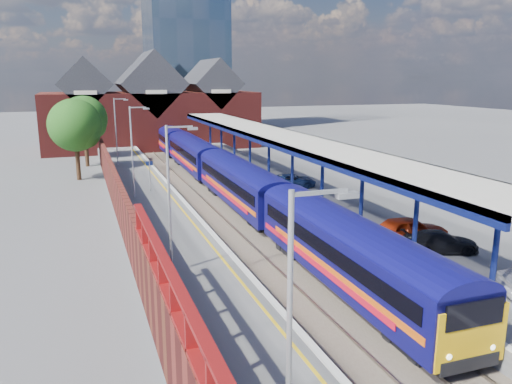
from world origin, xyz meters
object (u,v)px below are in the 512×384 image
lamp_post_b (172,190)px  parked_car_red (409,230)px  lamp_post_a (295,333)px  parked_car_blue (292,180)px  platform_sign (150,171)px  lamp_post_c (134,146)px  lamp_post_d (117,127)px  parked_car_dark (440,242)px  train (214,165)px

lamp_post_b → parked_car_red: size_ratio=1.59×
lamp_post_a → parked_car_blue: 32.40m
platform_sign → lamp_post_c: bearing=-124.3°
lamp_post_c → parked_car_red: lamp_post_c is taller
lamp_post_d → platform_sign: size_ratio=2.80×
lamp_post_d → parked_car_red: (13.20, -32.15, -3.24)m
lamp_post_c → parked_car_dark: lamp_post_c is taller
parked_car_blue → lamp_post_a: bearing=174.9°
lamp_post_a → lamp_post_d: 46.00m
lamp_post_b → parked_car_blue: lamp_post_b is taller
platform_sign → parked_car_red: bearing=-56.9°
lamp_post_a → parked_car_blue: lamp_post_a is taller
parked_car_blue → lamp_post_b: bearing=158.8°
parked_car_blue → train: bearing=56.4°
parked_car_red → parked_car_blue: (-0.28, 15.65, -0.19)m
lamp_post_b → platform_sign: 18.20m
lamp_post_d → parked_car_blue: (12.93, -16.49, -3.43)m
lamp_post_a → parked_car_dark: 18.63m
platform_sign → parked_car_blue: (11.57, -2.49, -1.13)m
train → parked_car_red: (5.35, -22.19, -0.37)m
train → lamp_post_c: bearing=-142.4°
platform_sign → parked_car_blue: bearing=-12.2°
lamp_post_a → lamp_post_c: 30.00m
lamp_post_d → lamp_post_c: bearing=-90.0°
platform_sign → lamp_post_d: bearing=95.6°
train → lamp_post_a: size_ratio=9.42×
lamp_post_a → platform_sign: bearing=87.6°
platform_sign → parked_car_red: (11.84, -18.15, -0.94)m
lamp_post_c → parked_car_blue: 13.38m
lamp_post_a → lamp_post_c: (0.00, 30.00, 0.00)m
lamp_post_b → parked_car_red: bearing=-0.6°
train → lamp_post_b: bearing=-109.6°
lamp_post_a → parked_car_dark: (13.83, 12.01, -3.42)m
lamp_post_c → parked_car_dark: (13.83, -17.99, -3.42)m
parked_car_blue → lamp_post_c: bearing=106.4°
parked_car_red → parked_car_blue: parked_car_red is taller
parked_car_red → lamp_post_d: bearing=28.1°
lamp_post_d → parked_car_red: lamp_post_d is taller
lamp_post_d → lamp_post_a: bearing=-90.0°
lamp_post_a → parked_car_red: 19.41m
platform_sign → parked_car_dark: platform_sign is taller
platform_sign → parked_car_blue: size_ratio=0.62×
train → parked_car_blue: bearing=-52.2°
platform_sign → parked_car_red: 21.69m
lamp_post_a → lamp_post_d: (0.00, 46.00, 0.00)m
train → platform_sign: size_ratio=26.37×
platform_sign → parked_car_blue: 11.88m
lamp_post_b → platform_sign: size_ratio=2.80×
lamp_post_b → platform_sign: bearing=85.7°
train → parked_car_blue: train is taller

